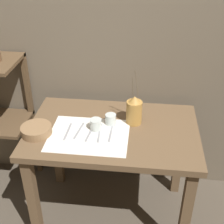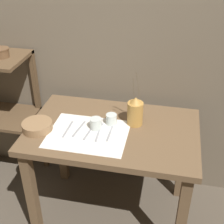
{
  "view_description": "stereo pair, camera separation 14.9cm",
  "coord_description": "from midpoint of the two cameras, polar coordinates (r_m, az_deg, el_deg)",
  "views": [
    {
      "loc": [
        0.18,
        -1.58,
        1.86
      ],
      "look_at": [
        -0.0,
        0.0,
        0.87
      ],
      "focal_mm": 50.0,
      "sensor_mm": 36.0,
      "label": 1
    },
    {
      "loc": [
        0.32,
        -1.56,
        1.86
      ],
      "look_at": [
        -0.0,
        0.0,
        0.87
      ],
      "focal_mm": 50.0,
      "sensor_mm": 36.0,
      "label": 2
    }
  ],
  "objects": [
    {
      "name": "glass_tumbler_far",
      "position": [
        1.96,
        -2.42,
        -1.38
      ],
      "size": [
        0.07,
        0.07,
        0.07
      ],
      "color": "silver",
      "rests_on": "wooden_table"
    },
    {
      "name": "ground_plane",
      "position": [
        2.45,
        -1.71,
        -17.75
      ],
      "size": [
        12.0,
        12.0,
        0.0
      ],
      "primitive_type": "plane",
      "color": "brown"
    },
    {
      "name": "spoon_outer",
      "position": [
        1.94,
        -2.21,
        -2.89
      ],
      "size": [
        0.02,
        0.19,
        0.02
      ],
      "color": "#939399",
      "rests_on": "wooden_table"
    },
    {
      "name": "spoon_inner",
      "position": [
        1.93,
        -4.39,
        -3.02
      ],
      "size": [
        0.03,
        0.19,
        0.02
      ],
      "color": "#939399",
      "rests_on": "wooden_table"
    },
    {
      "name": "fork_inner",
      "position": [
        1.9,
        -6.31,
        -3.87
      ],
      "size": [
        0.03,
        0.18,
        0.0
      ],
      "color": "#939399",
      "rests_on": "wooden_table"
    },
    {
      "name": "pitcher_with_flowers",
      "position": [
        1.95,
        1.89,
        0.19
      ],
      "size": [
        0.1,
        0.1,
        0.37
      ],
      "color": "#B7843D",
      "rests_on": "wooden_table"
    },
    {
      "name": "knife_center",
      "position": [
        1.93,
        -8.27,
        -3.46
      ],
      "size": [
        0.04,
        0.18,
        0.0
      ],
      "color": "#939399",
      "rests_on": "wooden_table"
    },
    {
      "name": "wooden_table",
      "position": [
        2.01,
        -1.99,
        -5.87
      ],
      "size": [
        1.06,
        0.68,
        0.75
      ],
      "color": "brown",
      "rests_on": "ground_plane"
    },
    {
      "name": "wooden_bowl",
      "position": [
        1.95,
        -15.81,
        -3.26
      ],
      "size": [
        0.19,
        0.19,
        0.05
      ],
      "color": "#8E6B47",
      "rests_on": "wooden_table"
    },
    {
      "name": "stone_wall_back",
      "position": [
        2.14,
        -0.51,
        13.78
      ],
      "size": [
        7.0,
        0.06,
        2.4
      ],
      "color": "#6B5E4C",
      "rests_on": "ground_plane"
    },
    {
      "name": "fork_outer",
      "position": [
        1.93,
        -10.3,
        -3.58
      ],
      "size": [
        0.02,
        0.18,
        0.0
      ],
      "color": "#939399",
      "rests_on": "wooden_table"
    },
    {
      "name": "glass_tumbler_near",
      "position": [
        1.91,
        -5.21,
        -2.33
      ],
      "size": [
        0.07,
        0.07,
        0.07
      ],
      "color": "silver",
      "rests_on": "wooden_table"
    },
    {
      "name": "linen_cloth",
      "position": [
        1.89,
        -6.51,
        -4.27
      ],
      "size": [
        0.48,
        0.38,
        0.0
      ],
      "color": "white",
      "rests_on": "wooden_table"
    }
  ]
}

